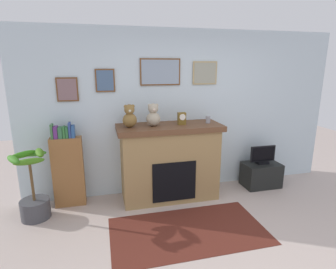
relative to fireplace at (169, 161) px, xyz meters
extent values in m
plane|color=#B9A69C|center=(0.36, -1.64, -0.59)|extent=(12.00, 12.00, 0.00)
cube|color=silver|center=(0.36, 0.36, 0.71)|extent=(5.20, 0.12, 2.60)
cube|color=brown|center=(-0.07, 0.29, 1.35)|extent=(0.63, 0.02, 0.40)
cube|color=#8899AC|center=(-0.07, 0.28, 1.35)|extent=(0.59, 0.00, 0.36)
cube|color=tan|center=(0.66, 0.29, 1.34)|extent=(0.40, 0.02, 0.36)
cube|color=gray|center=(0.66, 0.28, 1.34)|extent=(0.36, 0.00, 0.32)
cube|color=brown|center=(-1.44, 0.29, 1.12)|extent=(0.30, 0.02, 0.34)
cube|color=#7C5D61|center=(-1.44, 0.28, 1.12)|extent=(0.26, 0.00, 0.30)
cube|color=brown|center=(-0.90, 0.29, 1.24)|extent=(0.28, 0.02, 0.33)
cube|color=#455F80|center=(-0.90, 0.28, 1.24)|extent=(0.24, 0.00, 0.29)
cube|color=#99784A|center=(0.00, 0.00, -0.05)|extent=(1.46, 0.60, 1.10)
cube|color=brown|center=(0.00, 0.00, 0.54)|extent=(1.58, 0.66, 0.08)
cube|color=black|center=(0.00, -0.30, -0.21)|extent=(0.66, 0.02, 0.60)
cube|color=brown|center=(-1.51, 0.10, -0.07)|extent=(0.44, 0.16, 1.05)
cube|color=#3B6D3E|center=(-1.67, 0.10, 0.56)|extent=(0.03, 0.13, 0.20)
cube|color=#602B77|center=(-1.62, 0.10, 0.54)|extent=(0.05, 0.13, 0.17)
cube|color=#326942|center=(-1.56, 0.10, 0.53)|extent=(0.06, 0.13, 0.16)
cube|color=#307036|center=(-1.51, 0.10, 0.54)|extent=(0.03, 0.13, 0.16)
cube|color=#2B6936|center=(-1.47, 0.10, 0.53)|extent=(0.04, 0.13, 0.16)
cube|color=navy|center=(-1.43, 0.10, 0.56)|extent=(0.03, 0.13, 0.21)
cube|color=#2A518B|center=(-1.39, 0.10, 0.54)|extent=(0.04, 0.13, 0.17)
cylinder|color=#3F3F44|center=(-1.94, -0.17, -0.46)|extent=(0.38, 0.38, 0.27)
cylinder|color=brown|center=(-1.94, -0.17, -0.05)|extent=(0.04, 0.04, 0.55)
ellipsoid|color=#3E7317|center=(-1.81, -0.13, 0.33)|extent=(0.20, 0.37, 0.08)
ellipsoid|color=#347E20|center=(-1.94, 0.03, 0.27)|extent=(0.36, 0.11, 0.08)
ellipsoid|color=#327E17|center=(-2.03, -0.07, 0.30)|extent=(0.34, 0.31, 0.08)
ellipsoid|color=#35791D|center=(-2.10, -0.27, 0.30)|extent=(0.27, 0.36, 0.08)
ellipsoid|color=#3F7519|center=(-1.90, -0.33, 0.28)|extent=(0.37, 0.18, 0.08)
cube|color=black|center=(1.64, 0.00, -0.39)|extent=(0.62, 0.40, 0.41)
cube|color=black|center=(1.64, 0.00, -0.16)|extent=(0.20, 0.14, 0.04)
cube|color=black|center=(1.64, 0.00, 0.00)|extent=(0.45, 0.03, 0.27)
cube|color=black|center=(1.64, -0.02, 0.00)|extent=(0.41, 0.00, 0.23)
cube|color=#552219|center=(0.00, -0.98, -0.59)|extent=(1.96, 1.07, 0.01)
cylinder|color=gray|center=(0.61, -0.02, 0.64)|extent=(0.07, 0.07, 0.11)
cube|color=brown|center=(0.19, -0.02, 0.67)|extent=(0.12, 0.08, 0.18)
cylinder|color=white|center=(0.19, -0.06, 0.70)|extent=(0.09, 0.01, 0.09)
sphere|color=brown|center=(-0.59, -0.02, 0.69)|extent=(0.21, 0.21, 0.21)
sphere|color=brown|center=(-0.59, -0.02, 0.84)|extent=(0.15, 0.15, 0.15)
sphere|color=brown|center=(-0.65, -0.02, 0.89)|extent=(0.05, 0.05, 0.05)
sphere|color=brown|center=(-0.54, -0.02, 0.89)|extent=(0.05, 0.05, 0.05)
sphere|color=beige|center=(-0.59, -0.08, 0.83)|extent=(0.04, 0.04, 0.04)
sphere|color=tan|center=(-0.25, -0.02, 0.69)|extent=(0.21, 0.21, 0.21)
sphere|color=tan|center=(-0.25, -0.02, 0.84)|extent=(0.15, 0.15, 0.15)
sphere|color=tan|center=(-0.30, -0.02, 0.89)|extent=(0.05, 0.05, 0.05)
sphere|color=tan|center=(-0.20, -0.02, 0.89)|extent=(0.05, 0.05, 0.05)
sphere|color=beige|center=(-0.25, -0.08, 0.84)|extent=(0.04, 0.04, 0.04)
camera|label=1|loc=(-0.99, -3.87, 1.44)|focal=29.05mm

